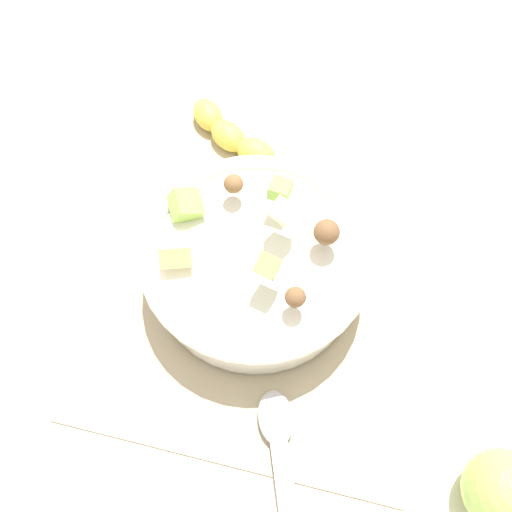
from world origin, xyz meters
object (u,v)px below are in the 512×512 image
at_px(serving_spoon, 282,464).
at_px(whole_apple, 505,492).
at_px(banana_whole, 230,134).
at_px(salad_bowl, 256,260).

height_order(serving_spoon, whole_apple, whole_apple).
bearing_deg(serving_spoon, banana_whole, -158.48).
height_order(salad_bowl, whole_apple, salad_bowl).
bearing_deg(whole_apple, salad_bowl, -122.53).
xyz_separation_m(salad_bowl, banana_whole, (-0.19, -0.08, -0.03)).
bearing_deg(salad_bowl, banana_whole, -157.29).
relative_size(salad_bowl, whole_apple, 2.82).
bearing_deg(serving_spoon, whole_apple, 95.59).
relative_size(salad_bowl, banana_whole, 1.78).
relative_size(salad_bowl, serving_spoon, 1.19).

